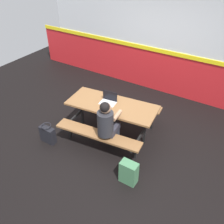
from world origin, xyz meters
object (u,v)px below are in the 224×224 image
student_nearer (107,123)px  laptop_silver (109,100)px  backpack_dark (129,172)px  picnic_table_main (112,111)px  tote_bag_bright (48,134)px

student_nearer → laptop_silver: bearing=120.6°
laptop_silver → backpack_dark: laptop_silver is taller
picnic_table_main → student_nearer: 0.60m
picnic_table_main → laptop_silver: (-0.10, 0.03, 0.21)m
picnic_table_main → laptop_silver: bearing=165.4°
picnic_table_main → backpack_dark: size_ratio=4.36×
backpack_dark → picnic_table_main: bearing=134.5°
laptop_silver → backpack_dark: 1.55m
tote_bag_bright → picnic_table_main: bearing=44.5°
laptop_silver → student_nearer: bearing=-59.4°
backpack_dark → tote_bag_bright: size_ratio=1.02×
laptop_silver → tote_bag_bright: laptop_silver is taller
picnic_table_main → backpack_dark: picnic_table_main is taller
picnic_table_main → laptop_silver: 0.24m
picnic_table_main → laptop_silver: laptop_silver is taller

